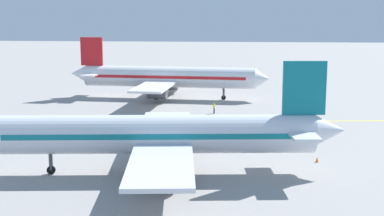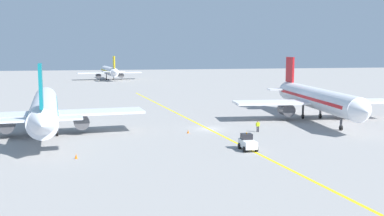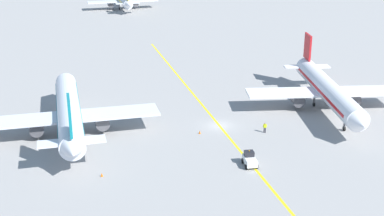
{
  "view_description": "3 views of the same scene",
  "coord_description": "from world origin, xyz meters",
  "px_view_note": "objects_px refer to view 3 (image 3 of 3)",
  "views": [
    {
      "loc": [
        -72.05,
        -7.21,
        15.03
      ],
      "look_at": [
        -5.39,
        -1.53,
        2.95
      ],
      "focal_mm": 50.0,
      "sensor_mm": 36.0,
      "label": 1
    },
    {
      "loc": [
        -15.59,
        -66.1,
        12.23
      ],
      "look_at": [
        -3.45,
        -4.41,
        3.92
      ],
      "focal_mm": 42.0,
      "sensor_mm": 36.0,
      "label": 2
    },
    {
      "loc": [
        -15.98,
        -79.92,
        33.02
      ],
      "look_at": [
        -4.95,
        -2.7,
        4.37
      ],
      "focal_mm": 50.0,
      "sensor_mm": 36.0,
      "label": 3
    }
  ],
  "objects_px": {
    "traffic_cone_mid_apron": "(102,175)",
    "traffic_cone_near_nose": "(200,132)",
    "airplane_at_gate": "(69,112)",
    "ground_crew_worker": "(265,127)",
    "airplane_adjacent_stand": "(327,89)",
    "baggage_tug_white": "(250,159)"
  },
  "relations": [
    {
      "from": "airplane_adjacent_stand",
      "to": "traffic_cone_near_nose",
      "type": "height_order",
      "value": "airplane_adjacent_stand"
    },
    {
      "from": "traffic_cone_near_nose",
      "to": "traffic_cone_mid_apron",
      "type": "relative_size",
      "value": 1.0
    },
    {
      "from": "traffic_cone_near_nose",
      "to": "baggage_tug_white",
      "type": "bearing_deg",
      "value": -67.2
    },
    {
      "from": "airplane_at_gate",
      "to": "traffic_cone_near_nose",
      "type": "xyz_separation_m",
      "value": [
        20.29,
        -2.91,
        -3.43
      ]
    },
    {
      "from": "ground_crew_worker",
      "to": "traffic_cone_mid_apron",
      "type": "height_order",
      "value": "ground_crew_worker"
    },
    {
      "from": "airplane_at_gate",
      "to": "ground_crew_worker",
      "type": "xyz_separation_m",
      "value": [
        30.6,
        -3.92,
        -2.8
      ]
    },
    {
      "from": "airplane_adjacent_stand",
      "to": "ground_crew_worker",
      "type": "bearing_deg",
      "value": -146.6
    },
    {
      "from": "airplane_at_gate",
      "to": "traffic_cone_near_nose",
      "type": "height_order",
      "value": "airplane_at_gate"
    },
    {
      "from": "baggage_tug_white",
      "to": "traffic_cone_near_nose",
      "type": "xyz_separation_m",
      "value": [
        -5.1,
        12.12,
        -0.63
      ]
    },
    {
      "from": "airplane_adjacent_stand",
      "to": "baggage_tug_white",
      "type": "distance_m",
      "value": 27.6
    },
    {
      "from": "ground_crew_worker",
      "to": "traffic_cone_near_nose",
      "type": "relative_size",
      "value": 3.05
    },
    {
      "from": "baggage_tug_white",
      "to": "airplane_adjacent_stand",
      "type": "bearing_deg",
      "value": 46.88
    },
    {
      "from": "airplane_adjacent_stand",
      "to": "airplane_at_gate",
      "type": "bearing_deg",
      "value": -173.52
    },
    {
      "from": "airplane_at_gate",
      "to": "airplane_adjacent_stand",
      "type": "height_order",
      "value": "same"
    },
    {
      "from": "airplane_at_gate",
      "to": "airplane_adjacent_stand",
      "type": "relative_size",
      "value": 1.0
    },
    {
      "from": "airplane_at_gate",
      "to": "ground_crew_worker",
      "type": "bearing_deg",
      "value": -7.3
    },
    {
      "from": "baggage_tug_white",
      "to": "traffic_cone_mid_apron",
      "type": "xyz_separation_m",
      "value": [
        -20.24,
        -0.46,
        -0.63
      ]
    },
    {
      "from": "traffic_cone_mid_apron",
      "to": "traffic_cone_near_nose",
      "type": "bearing_deg",
      "value": 39.71
    },
    {
      "from": "ground_crew_worker",
      "to": "baggage_tug_white",
      "type": "bearing_deg",
      "value": -115.15
    },
    {
      "from": "traffic_cone_near_nose",
      "to": "traffic_cone_mid_apron",
      "type": "bearing_deg",
      "value": -140.29
    },
    {
      "from": "airplane_adjacent_stand",
      "to": "ground_crew_worker",
      "type": "relative_size",
      "value": 21.16
    },
    {
      "from": "airplane_adjacent_stand",
      "to": "baggage_tug_white",
      "type": "xyz_separation_m",
      "value": [
        -18.77,
        -20.04,
        -2.81
      ]
    }
  ]
}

